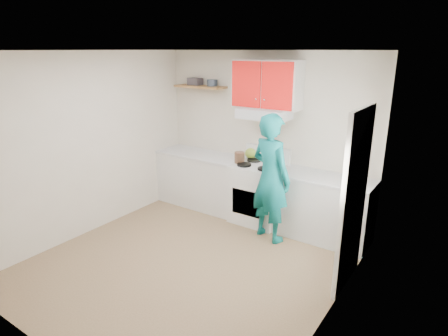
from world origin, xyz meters
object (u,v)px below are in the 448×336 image
Objects in this scene: stove at (258,193)px; kettle at (251,153)px; person at (271,178)px; tin at (212,83)px; crock at (239,158)px.

stove is 4.37× the size of kettle.
person is at bearing -27.81° from kettle.
kettle is at bearing 3.37° from tin.
tin is 0.82× the size of kettle.
tin is 1.31m from kettle.
tin is at bearing 159.67° from crock.
kettle is (-0.29, 0.24, 0.55)m from stove.
tin is 0.90× the size of crock.
kettle is 0.12× the size of person.
person reaches higher than stove.
tin reaches higher than stove.
tin is at bearing 168.88° from stove.
tin is 1.33m from crock.
kettle is at bearing 83.39° from crock.
tin reaches higher than crock.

